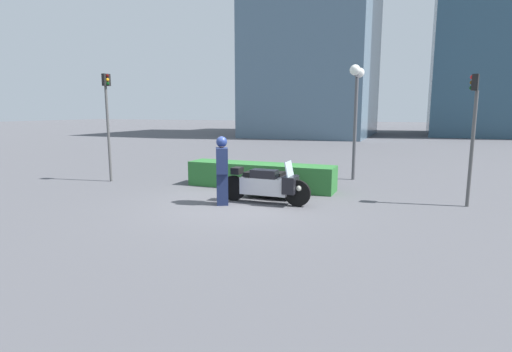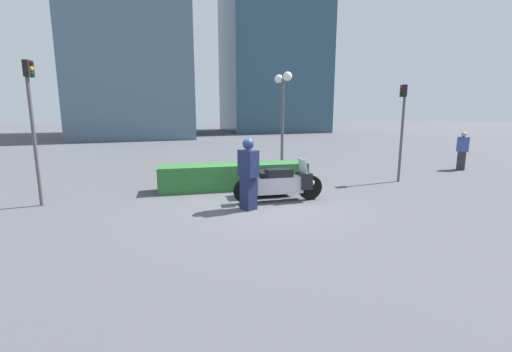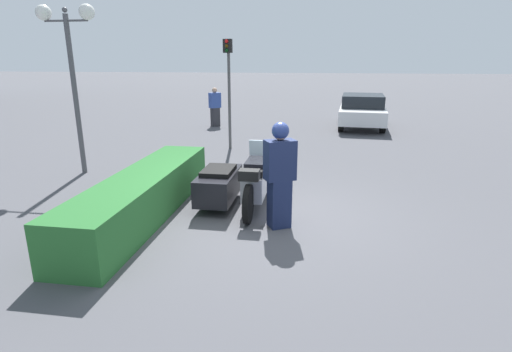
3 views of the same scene
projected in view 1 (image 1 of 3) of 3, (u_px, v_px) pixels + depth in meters
name	position (u px, v px, depth m)	size (l,w,h in m)	color
ground_plane	(239.00, 204.00, 10.68)	(160.00, 160.00, 0.00)	#4C4C51
police_motorcycle	(271.00, 183.00, 11.02)	(2.53, 1.33, 1.17)	black
officer_rider	(222.00, 169.00, 10.44)	(0.49, 0.57, 1.81)	#192347
hedge_bush_curbside	(260.00, 176.00, 12.77)	(4.77, 0.95, 0.80)	#28662D
twin_lamp_post	(356.00, 92.00, 13.90)	(0.35, 1.43, 3.98)	#4C4C51
traffic_light_near	(473.00, 121.00, 10.03)	(0.22, 0.28, 3.36)	#4C4C4C
traffic_light_far	(108.00, 112.00, 13.65)	(0.22, 0.28, 3.68)	#4C4C4C
office_building_main	(316.00, 18.00, 38.04)	(10.93, 13.52, 22.31)	slate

